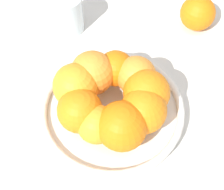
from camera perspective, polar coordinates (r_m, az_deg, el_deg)
The scene contains 5 objects.
ground_plane at distance 0.70m, azimuth 0.00°, elevation -3.17°, with size 4.00×4.00×0.00m, color beige.
fruit_bowl at distance 0.68m, azimuth 0.00°, elevation -2.48°, with size 0.26×0.26×0.03m.
orange_pile at distance 0.63m, azimuth 0.03°, elevation -0.23°, with size 0.20×0.19×0.08m.
stray_orange at distance 0.83m, azimuth 12.93°, elevation 12.07°, with size 0.07×0.07×0.07m, color orange.
drinking_glass at distance 0.80m, azimuth -6.76°, elevation 12.27°, with size 0.06×0.06×0.09m, color silver.
Camera 1 is at (-0.30, 0.17, 0.61)m, focal length 60.00 mm.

